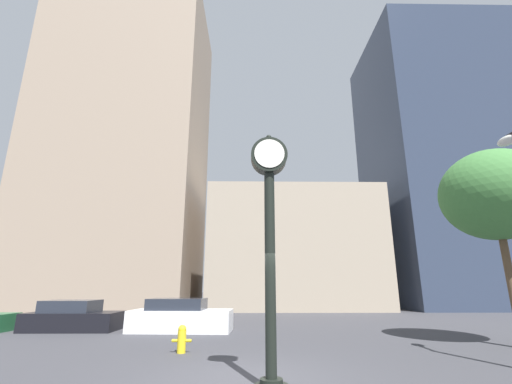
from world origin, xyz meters
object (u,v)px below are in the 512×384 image
car_black (73,318)px  bare_tree (494,195)px  fire_hydrant_near (182,339)px  car_white (181,317)px  street_clock (270,226)px

car_black → bare_tree: bearing=-15.7°
fire_hydrant_near → car_black: bearing=137.9°
car_black → car_white: 4.76m
car_black → bare_tree: size_ratio=0.59×
car_white → fire_hydrant_near: size_ratio=5.68×
street_clock → car_black: (-8.12, 8.95, -2.54)m
fire_hydrant_near → bare_tree: 11.43m
car_white → fire_hydrant_near: 4.91m
car_black → car_white: bearing=-4.5°
fire_hydrant_near → bare_tree: size_ratio=0.12×
car_black → car_white: car_white is taller
car_white → bare_tree: bearing=-16.9°
car_black → fire_hydrant_near: (5.73, -5.18, -0.14)m
street_clock → bare_tree: size_ratio=0.78×
car_black → fire_hydrant_near: bearing=-42.1°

